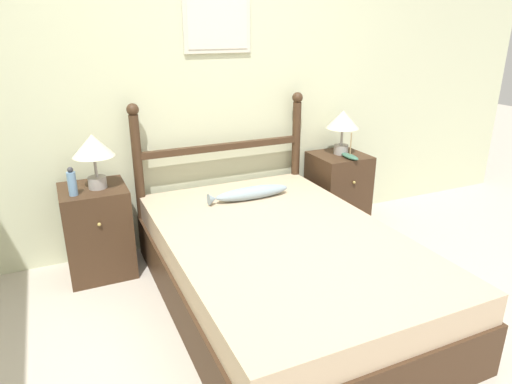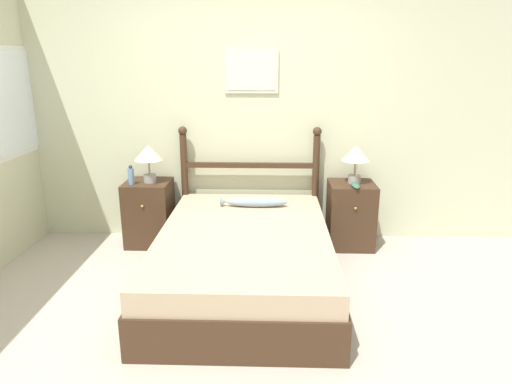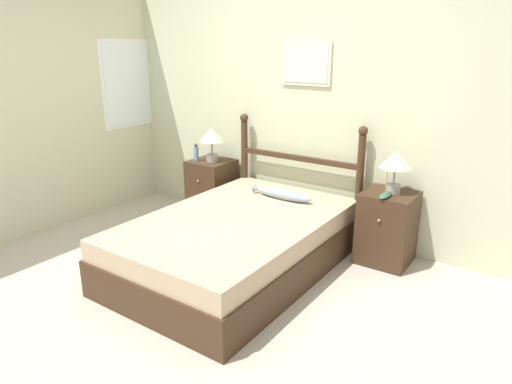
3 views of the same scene
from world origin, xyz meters
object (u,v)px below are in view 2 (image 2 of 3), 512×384
nightstand_right (351,215)px  table_lamp_right (356,156)px  bed (244,258)px  model_boat (356,185)px  table_lamp_left (148,155)px  fish_pillow (255,202)px  nightstand_left (149,213)px  bottle (131,176)px

nightstand_right → table_lamp_right: bearing=35.8°
bed → nightstand_right: 1.32m
table_lamp_right → model_boat: (-0.01, -0.15, -0.25)m
table_lamp_left → fish_pillow: 1.12m
model_boat → table_lamp_left: bearing=176.7°
nightstand_left → fish_pillow: 1.10m
bottle → model_boat: bearing=-0.9°
nightstand_left → nightstand_right: size_ratio=1.00×
table_lamp_right → fish_pillow: (-0.95, -0.25, -0.39)m
model_boat → bottle: bearing=179.1°
nightstand_left → nightstand_right: (1.99, 0.00, 0.00)m
table_lamp_right → bottle: 2.14m
table_lamp_left → fish_pillow: (1.02, -0.22, -0.39)m
table_lamp_left → fish_pillow: size_ratio=0.59×
bed → nightstand_right: size_ratio=3.28×
nightstand_left → table_lamp_right: size_ratio=1.74×
nightstand_left → table_lamp_right: bearing=0.4°
nightstand_left → table_lamp_left: bearing=-32.6°
table_lamp_left → nightstand_left: bearing=147.4°
bottle → nightstand_left: bearing=40.2°
table_lamp_right → fish_pillow: table_lamp_right is taller
nightstand_right → table_lamp_right: 0.59m
fish_pillow → bottle: bearing=173.4°
fish_pillow → nightstand_left: bearing=167.3°
nightstand_left → model_boat: (2.00, -0.14, 0.34)m
table_lamp_right → fish_pillow: bearing=-165.2°
table_lamp_left → table_lamp_right: same height
bottle → model_boat: 2.12m
bed → fish_pillow: 0.69m
nightstand_right → model_boat: 0.37m
bed → table_lamp_right: size_ratio=5.72×
nightstand_left → fish_pillow: (1.06, -0.24, 0.20)m
bed → table_lamp_left: 1.44m
table_lamp_left → bottle: table_lamp_left is taller
table_lamp_right → model_boat: 0.29m
nightstand_right → table_lamp_right: size_ratio=1.74×
nightstand_left → fish_pillow: nightstand_left is taller
table_lamp_left → model_boat: size_ratio=1.71×
bed → table_lamp_left: size_ratio=5.72×
table_lamp_right → bed: bearing=-139.1°
bottle → nightstand_right: bearing=2.8°
table_lamp_right → model_boat: table_lamp_right is taller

